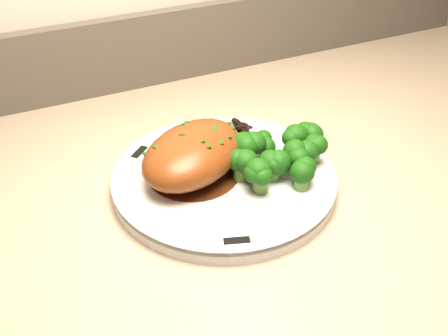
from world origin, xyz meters
name	(u,v)px	position (x,y,z in m)	size (l,w,h in m)	color
plate	(224,180)	(0.12, 1.68, 0.89)	(0.28, 0.28, 0.02)	silver
rim_accent_0	(296,142)	(0.24, 1.71, 0.90)	(0.03, 0.01, 0.00)	black
rim_accent_1	(139,152)	(0.04, 1.77, 0.90)	(0.03, 0.01, 0.00)	black
rim_accent_2	(237,241)	(0.08, 1.57, 0.90)	(0.03, 0.01, 0.00)	black
gravy_pool	(193,173)	(0.09, 1.70, 0.90)	(0.12, 0.12, 0.00)	#37180A
chicken_breast	(197,154)	(0.09, 1.70, 0.92)	(0.19, 0.17, 0.06)	brown
mushroom_pile	(223,137)	(0.15, 1.75, 0.90)	(0.10, 0.07, 0.03)	black
broccoli_florets	(282,154)	(0.19, 1.66, 0.92)	(0.14, 0.11, 0.04)	#558237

